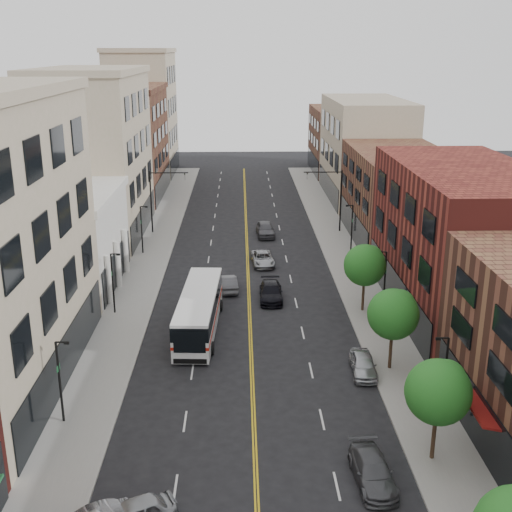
{
  "coord_description": "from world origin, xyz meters",
  "views": [
    {
      "loc": [
        -0.68,
        -24.59,
        20.68
      ],
      "look_at": [
        0.52,
        23.66,
        5.0
      ],
      "focal_mm": 45.0,
      "sensor_mm": 36.0,
      "label": 1
    }
  ],
  "objects": [
    {
      "name": "car_lane_behind",
      "position": [
        -1.8,
        29.18,
        0.67
      ],
      "size": [
        1.86,
        4.18,
        1.33
      ],
      "primitive_type": "imported",
      "rotation": [
        0.0,
        0.0,
        3.26
      ],
      "color": "#45464A",
      "rests_on": "ground"
    },
    {
      "name": "signal_mast_right",
      "position": [
        10.27,
        48.0,
        4.65
      ],
      "size": [
        4.49,
        0.18,
        7.2
      ],
      "color": "black",
      "rests_on": "sidewalk_right"
    },
    {
      "name": "lamp_l_1",
      "position": [
        -10.95,
        8.0,
        2.97
      ],
      "size": [
        0.81,
        0.55,
        5.05
      ],
      "color": "black",
      "rests_on": "sidewalk_left"
    },
    {
      "name": "bldg_r_far_a",
      "position": [
        17.0,
        45.0,
        5.0
      ],
      "size": [
        10.0,
        20.0,
        10.0
      ],
      "primitive_type": "cube",
      "color": "brown",
      "rests_on": "ground"
    },
    {
      "name": "car_parked_far",
      "position": [
        7.4,
        13.47,
        0.68
      ],
      "size": [
        1.77,
        4.03,
        1.35
      ],
      "primitive_type": "imported",
      "rotation": [
        0.0,
        0.0,
        -0.04
      ],
      "color": "#ADB0B5",
      "rests_on": "ground"
    },
    {
      "name": "bldg_l_far_b",
      "position": [
        -17.0,
        68.0,
        7.5
      ],
      "size": [
        10.0,
        20.0,
        15.0
      ],
      "primitive_type": "cube",
      "color": "brown",
      "rests_on": "ground"
    },
    {
      "name": "bldg_r_far_c",
      "position": [
        17.0,
        86.0,
        5.5
      ],
      "size": [
        10.0,
        18.0,
        11.0
      ],
      "primitive_type": "cube",
      "color": "brown",
      "rests_on": "ground"
    },
    {
      "name": "bldg_r_far_b",
      "position": [
        17.0,
        66.0,
        7.0
      ],
      "size": [
        10.0,
        22.0,
        14.0
      ],
      "primitive_type": "cube",
      "color": "tan",
      "rests_on": "ground"
    },
    {
      "name": "tree_r_1",
      "position": [
        9.39,
        4.07,
        4.13
      ],
      "size": [
        3.4,
        3.4,
        5.59
      ],
      "color": "black",
      "rests_on": "sidewalk_right"
    },
    {
      "name": "bldg_l_far_c",
      "position": [
        -17.0,
        86.0,
        10.0
      ],
      "size": [
        10.0,
        16.0,
        20.0
      ],
      "primitive_type": "cube",
      "color": "tan",
      "rests_on": "ground"
    },
    {
      "name": "tree_r_2",
      "position": [
        9.39,
        14.07,
        4.13
      ],
      "size": [
        3.4,
        3.4,
        5.59
      ],
      "color": "black",
      "rests_on": "sidewalk_right"
    },
    {
      "name": "sidewalk_right",
      "position": [
        10.0,
        35.0,
        0.07
      ],
      "size": [
        4.0,
        110.0,
        0.15
      ],
      "primitive_type": "cube",
      "color": "gray",
      "rests_on": "ground"
    },
    {
      "name": "bldg_l_far_a",
      "position": [
        -17.0,
        48.0,
        9.0
      ],
      "size": [
        10.0,
        20.0,
        18.0
      ],
      "primitive_type": "cube",
      "color": "tan",
      "rests_on": "ground"
    },
    {
      "name": "lamp_l_3",
      "position": [
        -10.95,
        40.0,
        2.97
      ],
      "size": [
        0.81,
        0.55,
        5.05
      ],
      "color": "black",
      "rests_on": "sidewalk_left"
    },
    {
      "name": "lamp_l_2",
      "position": [
        -10.95,
        24.0,
        2.97
      ],
      "size": [
        0.81,
        0.55,
        5.05
      ],
      "color": "black",
      "rests_on": "sidewalk_left"
    },
    {
      "name": "bldg_l_white",
      "position": [
        -17.0,
        31.0,
        4.0
      ],
      "size": [
        10.0,
        14.0,
        8.0
      ],
      "primitive_type": "cube",
      "color": "silver",
      "rests_on": "ground"
    },
    {
      "name": "car_lane_a",
      "position": [
        1.89,
        26.83,
        0.69
      ],
      "size": [
        2.0,
        4.8,
        1.39
      ],
      "primitive_type": "imported",
      "rotation": [
        0.0,
        0.0,
        -0.01
      ],
      "color": "black",
      "rests_on": "ground"
    },
    {
      "name": "car_parked_mid",
      "position": [
        5.8,
        2.27,
        0.65
      ],
      "size": [
        2.1,
        4.58,
        1.3
      ],
      "primitive_type": "imported",
      "rotation": [
        0.0,
        0.0,
        0.06
      ],
      "color": "#444448",
      "rests_on": "ground"
    },
    {
      "name": "lamp_r_2",
      "position": [
        10.95,
        24.0,
        2.97
      ],
      "size": [
        0.81,
        0.55,
        5.05
      ],
      "color": "black",
      "rests_on": "sidewalk_right"
    },
    {
      "name": "car_lane_c",
      "position": [
        2.16,
        46.56,
        0.82
      ],
      "size": [
        2.2,
        4.93,
        1.65
      ],
      "primitive_type": "imported",
      "rotation": [
        0.0,
        0.0,
        0.05
      ],
      "color": "#4A494E",
      "rests_on": "ground"
    },
    {
      "name": "tree_r_3",
      "position": [
        9.39,
        24.07,
        4.13
      ],
      "size": [
        3.4,
        3.4,
        5.59
      ],
      "color": "black",
      "rests_on": "sidewalk_right"
    },
    {
      "name": "car_lane_b",
      "position": [
        1.5,
        36.24,
        0.64
      ],
      "size": [
        2.55,
        4.79,
        1.28
      ],
      "primitive_type": "imported",
      "rotation": [
        0.0,
        0.0,
        0.09
      ],
      "color": "#969A9D",
      "rests_on": "ground"
    },
    {
      "name": "lamp_r_1",
      "position": [
        10.95,
        8.0,
        2.97
      ],
      "size": [
        0.81,
        0.55,
        5.05
      ],
      "color": "black",
      "rests_on": "sidewalk_right"
    },
    {
      "name": "sidewalk_left",
      "position": [
        -10.0,
        35.0,
        0.07
      ],
      "size": [
        4.0,
        110.0,
        0.15
      ],
      "primitive_type": "cube",
      "color": "gray",
      "rests_on": "ground"
    },
    {
      "name": "bldg_r_mid",
      "position": [
        17.0,
        24.0,
        6.0
      ],
      "size": [
        10.0,
        22.0,
        12.0
      ],
      "primitive_type": "cube",
      "color": "#591C17",
      "rests_on": "ground"
    },
    {
      "name": "city_bus",
      "position": [
        -3.89,
        20.59,
        1.79
      ],
      "size": [
        3.33,
        12.06,
        3.07
      ],
      "rotation": [
        0.0,
        0.0,
        -0.05
      ],
      "color": "white",
      "rests_on": "ground"
    },
    {
      "name": "lamp_r_3",
      "position": [
        10.95,
        40.0,
        2.97
      ],
      "size": [
        0.81,
        0.55,
        5.05
      ],
      "color": "black",
      "rests_on": "sidewalk_right"
    },
    {
      "name": "signal_mast_left",
      "position": [
        -10.27,
        48.0,
        4.65
      ],
      "size": [
        4.49,
        0.18,
        7.2
      ],
      "color": "black",
      "rests_on": "sidewalk_left"
    }
  ]
}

